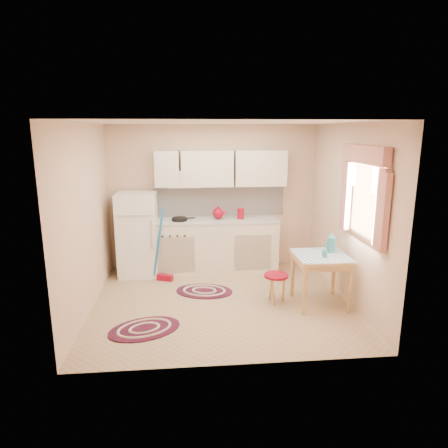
{
  "coord_description": "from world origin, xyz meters",
  "views": [
    {
      "loc": [
        -0.46,
        -5.31,
        2.41
      ],
      "look_at": [
        0.07,
        0.25,
        1.08
      ],
      "focal_mm": 32.0,
      "sensor_mm": 36.0,
      "label": 1
    }
  ],
  "objects_px": {
    "fridge": "(138,234)",
    "base_cabinets": "(211,246)",
    "table": "(320,280)",
    "stool": "(276,288)"
  },
  "relations": [
    {
      "from": "fridge",
      "to": "base_cabinets",
      "type": "bearing_deg",
      "value": 2.32
    },
    {
      "from": "fridge",
      "to": "base_cabinets",
      "type": "height_order",
      "value": "fridge"
    },
    {
      "from": "table",
      "to": "base_cabinets",
      "type": "bearing_deg",
      "value": 133.23
    },
    {
      "from": "fridge",
      "to": "table",
      "type": "relative_size",
      "value": 1.94
    },
    {
      "from": "base_cabinets",
      "to": "table",
      "type": "height_order",
      "value": "base_cabinets"
    },
    {
      "from": "table",
      "to": "stool",
      "type": "distance_m",
      "value": 0.63
    },
    {
      "from": "fridge",
      "to": "table",
      "type": "bearing_deg",
      "value": -28.91
    },
    {
      "from": "base_cabinets",
      "to": "stool",
      "type": "relative_size",
      "value": 5.36
    },
    {
      "from": "fridge",
      "to": "stool",
      "type": "bearing_deg",
      "value": -33.21
    },
    {
      "from": "table",
      "to": "stool",
      "type": "height_order",
      "value": "table"
    }
  ]
}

